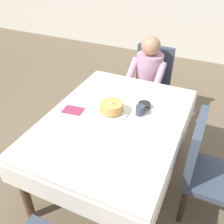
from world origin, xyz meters
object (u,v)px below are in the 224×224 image
at_px(fork_left_of_plate, 91,109).
at_px(spoon_near_edge, 91,133).
at_px(chair_diner, 151,80).
at_px(breakfast_stack, 112,107).
at_px(chair_right_side, 205,165).
at_px(knife_right_of_plate, 131,120).
at_px(cup_coffee, 140,110).
at_px(dining_table_main, 114,127).
at_px(plate_breakfast, 111,112).
at_px(diner_person, 148,75).
at_px(bowl_butter, 144,105).

bearing_deg(fork_left_of_plate, spoon_near_edge, -152.57).
distance_m(chair_diner, breakfast_stack, 1.13).
relative_size(chair_right_side, knife_right_of_plate, 4.65).
relative_size(cup_coffee, spoon_near_edge, 0.75).
bearing_deg(fork_left_of_plate, breakfast_stack, -84.03).
bearing_deg(breakfast_stack, spoon_near_edge, -96.35).
height_order(dining_table_main, plate_breakfast, plate_breakfast).
xyz_separation_m(chair_right_side, plate_breakfast, (-0.82, 0.07, 0.22)).
bearing_deg(knife_right_of_plate, diner_person, 8.82).
distance_m(breakfast_stack, knife_right_of_plate, 0.20).
relative_size(chair_right_side, plate_breakfast, 3.32).
bearing_deg(knife_right_of_plate, spoon_near_edge, 140.87).
bearing_deg(knife_right_of_plate, fork_left_of_plate, 89.16).
xyz_separation_m(chair_diner, fork_left_of_plate, (-0.22, -1.12, 0.21)).
height_order(chair_right_side, breakfast_stack, chair_right_side).
xyz_separation_m(plate_breakfast, spoon_near_edge, (-0.03, -0.30, -0.01)).
xyz_separation_m(diner_person, spoon_near_edge, (-0.06, -1.25, 0.07)).
relative_size(plate_breakfast, cup_coffee, 2.48).
relative_size(diner_person, chair_right_side, 1.20).
bearing_deg(chair_right_side, cup_coffee, -104.37).
relative_size(dining_table_main, chair_diner, 1.64).
bearing_deg(diner_person, knife_right_of_plate, 99.66).
xyz_separation_m(dining_table_main, spoon_near_edge, (-0.09, -0.24, 0.09)).
bearing_deg(chair_right_side, fork_left_of_plate, -92.56).
bearing_deg(diner_person, bowl_butter, 105.07).
relative_size(dining_table_main, cup_coffee, 13.49).
relative_size(breakfast_stack, fork_left_of_plate, 1.16).
bearing_deg(bowl_butter, plate_breakfast, -138.68).
bearing_deg(bowl_butter, fork_left_of_plate, -152.24).
bearing_deg(knife_right_of_plate, cup_coffee, -20.84).
bearing_deg(dining_table_main, bowl_butter, 56.70).
height_order(dining_table_main, cup_coffee, cup_coffee).
distance_m(plate_breakfast, bowl_butter, 0.30).
distance_m(diner_person, cup_coffee, 0.89).
distance_m(dining_table_main, chair_right_side, 0.78).
xyz_separation_m(chair_diner, breakfast_stack, (-0.02, -1.10, 0.27)).
bearing_deg(plate_breakfast, diner_person, 88.48).
relative_size(diner_person, fork_left_of_plate, 6.22).
height_order(chair_diner, diner_person, diner_person).
xyz_separation_m(chair_right_side, spoon_near_edge, (-0.86, -0.24, 0.21)).
bearing_deg(chair_diner, diner_person, 90.00).
bearing_deg(spoon_near_edge, plate_breakfast, 99.95).
bearing_deg(fork_left_of_plate, knife_right_of_plate, -91.53).
xyz_separation_m(knife_right_of_plate, spoon_near_edge, (-0.22, -0.28, 0.00)).
xyz_separation_m(plate_breakfast, cup_coffee, (0.23, 0.09, 0.03)).
relative_size(cup_coffee, knife_right_of_plate, 0.57).
height_order(plate_breakfast, knife_right_of_plate, plate_breakfast).
distance_m(dining_table_main, fork_left_of_plate, 0.26).
xyz_separation_m(chair_diner, bowl_butter, (0.20, -0.90, 0.23)).
distance_m(fork_left_of_plate, spoon_near_edge, 0.32).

